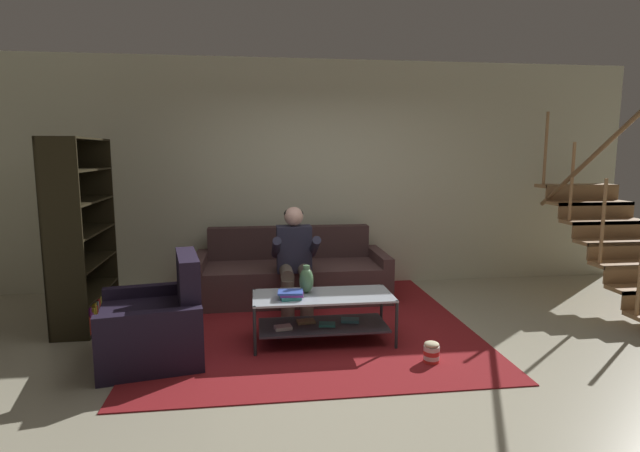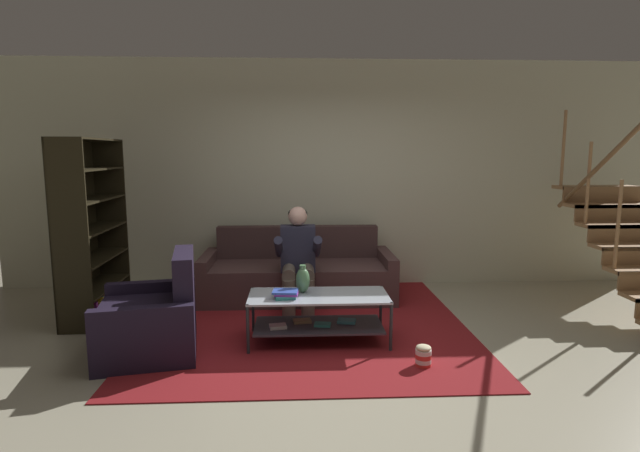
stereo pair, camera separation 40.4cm
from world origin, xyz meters
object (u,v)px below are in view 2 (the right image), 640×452
object	(u,v)px
person_seated_center	(298,255)
coffee_table	(318,311)
couch	(298,275)
popcorn_tub	(423,356)
vase	(303,280)
book_stack	(286,294)
armchair	(153,321)
bookshelf	(87,243)

from	to	relation	value
person_seated_center	coffee_table	world-z (taller)	person_seated_center
couch	popcorn_tub	bearing A→B (deg)	-63.59
person_seated_center	vase	xyz separation A→B (m)	(0.04, -0.82, -0.06)
person_seated_center	book_stack	world-z (taller)	person_seated_center
armchair	popcorn_tub	world-z (taller)	armchair
person_seated_center	book_stack	xyz separation A→B (m)	(-0.12, -0.98, -0.15)
coffee_table	bookshelf	distance (m)	2.56
book_stack	coffee_table	bearing A→B (deg)	15.71
armchair	popcorn_tub	distance (m)	2.33
couch	bookshelf	size ratio (longest dim) A/B	1.20
book_stack	popcorn_tub	bearing A→B (deg)	-24.37
couch	book_stack	distance (m)	1.54
person_seated_center	vase	distance (m)	0.82
couch	book_stack	world-z (taller)	couch
person_seated_center	book_stack	bearing A→B (deg)	-96.79
vase	armchair	distance (m)	1.37
vase	armchair	xyz separation A→B (m)	(-1.31, -0.26, -0.28)
person_seated_center	coffee_table	bearing A→B (deg)	-78.81
vase	popcorn_tub	world-z (taller)	vase
person_seated_center	book_stack	size ratio (longest dim) A/B	4.82
coffee_table	vase	distance (m)	0.32
bookshelf	couch	bearing A→B (deg)	15.85
coffee_table	popcorn_tub	xyz separation A→B (m)	(0.83, -0.59, -0.20)
book_stack	armchair	bearing A→B (deg)	-175.59
couch	book_stack	xyz separation A→B (m)	(-0.12, -1.52, 0.21)
couch	person_seated_center	distance (m)	0.65
couch	coffee_table	xyz separation A→B (m)	(0.18, -1.44, 0.02)
couch	armchair	distance (m)	2.06
person_seated_center	book_stack	distance (m)	1.00
person_seated_center	armchair	world-z (taller)	person_seated_center
popcorn_tub	couch	bearing A→B (deg)	116.41
bookshelf	person_seated_center	bearing A→B (deg)	2.16
bookshelf	armchair	bearing A→B (deg)	-46.84
couch	book_stack	bearing A→B (deg)	-94.39
coffee_table	book_stack	xyz separation A→B (m)	(-0.29, -0.08, 0.19)
person_seated_center	coffee_table	size ratio (longest dim) A/B	0.90
coffee_table	armchair	world-z (taller)	armchair
vase	bookshelf	size ratio (longest dim) A/B	0.14
couch	person_seated_center	size ratio (longest dim) A/B	1.96
armchair	vase	bearing A→B (deg)	11.03
vase	popcorn_tub	bearing A→B (deg)	-34.90
couch	coffee_table	distance (m)	1.45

